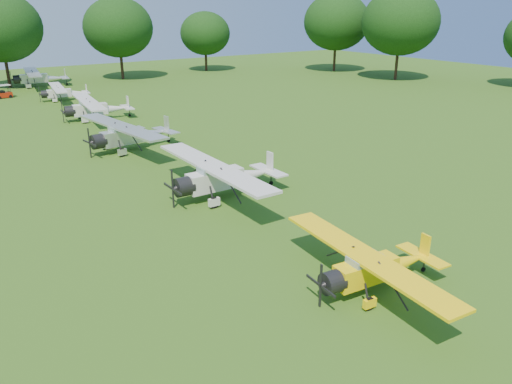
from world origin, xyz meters
TOP-DOWN VIEW (x-y plane):
  - ground at (0.00, 0.00)m, footprint 160.00×160.00m
  - tree_belt at (3.57, 0.16)m, footprint 137.36×130.27m
  - aircraft_2 at (0.59, -10.08)m, footprint 5.89×9.38m
  - aircraft_3 at (0.94, 2.54)m, footprint 7.28×11.55m
  - aircraft_4 at (0.07, 15.76)m, footprint 7.39×11.72m
  - aircraft_5 at (1.35, 28.57)m, footprint 6.97×11.10m
  - aircraft_6 at (1.47, 41.76)m, footprint 5.86×9.30m
  - aircraft_7 at (1.47, 55.09)m, footprint 7.71×12.24m
  - golf_cart at (-4.35, 47.77)m, footprint 2.01×1.38m

SIDE VIEW (x-z plane):
  - ground at x=0.00m, z-range 0.00..0.00m
  - golf_cart at x=-4.35m, z-range -0.27..1.34m
  - aircraft_6 at x=1.47m, z-range 0.15..1.98m
  - aircraft_2 at x=0.59m, z-range 0.16..2.00m
  - aircraft_5 at x=1.35m, z-range 0.18..2.36m
  - aircraft_3 at x=0.94m, z-range 0.19..2.48m
  - aircraft_4 at x=0.07m, z-range 0.19..2.50m
  - aircraft_7 at x=1.47m, z-range 0.20..2.61m
  - tree_belt at x=3.57m, z-range 0.77..15.29m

